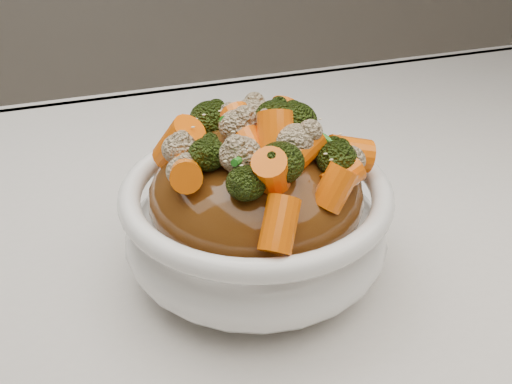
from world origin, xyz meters
name	(u,v)px	position (x,y,z in m)	size (l,w,h in m)	color
tablecloth	(295,282)	(0.00, 0.00, 0.73)	(1.20, 0.80, 0.04)	silver
bowl	(256,225)	(-0.03, 0.01, 0.79)	(0.20, 0.20, 0.08)	white
sauce_base	(256,195)	(-0.03, 0.01, 0.82)	(0.16, 0.16, 0.09)	#512B0E
carrots	(256,125)	(-0.03, 0.01, 0.88)	(0.16, 0.16, 0.05)	orange
broccoli	(256,126)	(-0.03, 0.01, 0.88)	(0.16, 0.16, 0.04)	black
cauliflower	(256,128)	(-0.03, 0.01, 0.87)	(0.16, 0.16, 0.03)	tan
scallions	(256,123)	(-0.03, 0.01, 0.88)	(0.12, 0.12, 0.02)	#21741A
sesame_seeds	(256,123)	(-0.03, 0.01, 0.88)	(0.15, 0.15, 0.01)	beige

